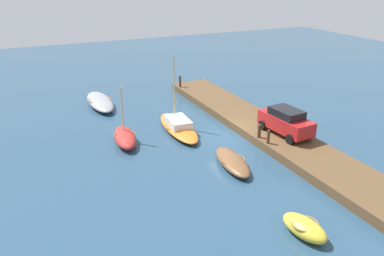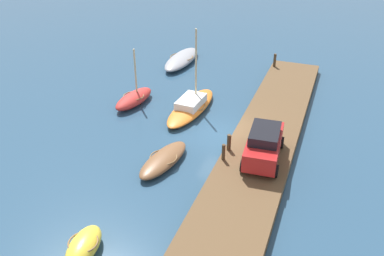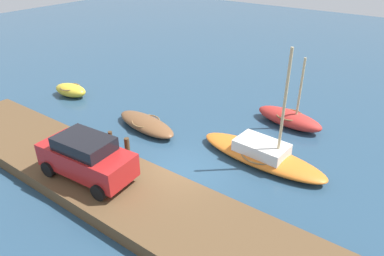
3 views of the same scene
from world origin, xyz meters
The scene contains 11 objects.
ground_plane centered at (0.00, 0.00, 0.00)m, with size 84.00×84.00×0.00m, color navy.
dock_platform centered at (0.00, -2.56, 0.28)m, with size 24.79×3.63×0.57m, color brown.
rowboat_red centered at (2.04, 6.95, 0.43)m, with size 3.89×1.86×3.85m.
dinghy_yellow centered at (-10.82, 2.53, 0.41)m, with size 2.45×1.46×0.80m.
sailboat_orange centered at (2.40, 2.88, 0.40)m, with size 6.25×2.23×5.40m.
motorboat_grey centered at (10.39, 6.76, 0.38)m, with size 5.83×1.96×0.74m.
rowboat_brown centered at (-3.90, 2.09, 0.31)m, with size 4.21×2.02×0.61m.
mooring_post_west centered at (-3.12, -1.00, 1.02)m, with size 0.18×0.18×0.91m, color #47331E.
mooring_post_mid_west centered at (-2.09, -1.00, 1.03)m, with size 0.22×0.22×0.92m, color #47331E.
mooring_post_mid_east centered at (10.99, -1.00, 1.09)m, with size 0.21×0.21×1.05m, color #47331E.
parked_car centered at (-2.33, -2.93, 1.48)m, with size 4.05×2.11×1.77m.
Camera 1 is at (-21.31, 12.90, 10.90)m, focal length 36.00 mm.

